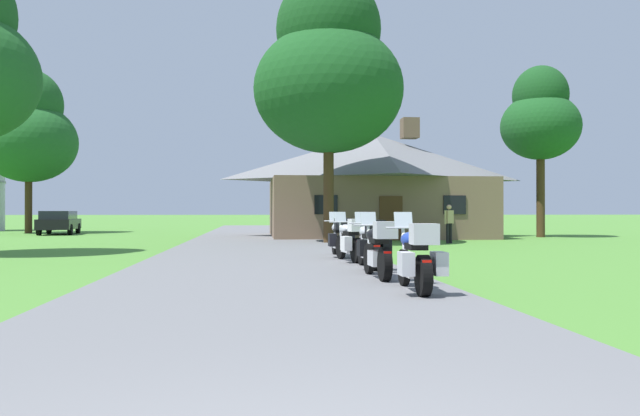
% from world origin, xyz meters
% --- Properties ---
extents(ground_plane, '(500.00, 500.00, 0.00)m').
position_xyz_m(ground_plane, '(0.00, 20.00, 0.00)').
color(ground_plane, '#4C8433').
extents(asphalt_driveway, '(6.40, 80.00, 0.06)m').
position_xyz_m(asphalt_driveway, '(0.00, 18.00, 0.03)').
color(asphalt_driveway, slate).
rests_on(asphalt_driveway, ground).
extents(motorcycle_blue_nearest_to_camera, '(0.73, 2.08, 1.30)m').
position_xyz_m(motorcycle_blue_nearest_to_camera, '(2.36, 7.36, 0.61)').
color(motorcycle_blue_nearest_to_camera, black).
rests_on(motorcycle_blue_nearest_to_camera, asphalt_driveway).
extents(motorcycle_black_second_in_row, '(0.66, 2.08, 1.30)m').
position_xyz_m(motorcycle_black_second_in_row, '(2.16, 9.58, 0.62)').
color(motorcycle_black_second_in_row, black).
rests_on(motorcycle_black_second_in_row, asphalt_driveway).
extents(motorcycle_silver_third_in_row, '(0.73, 2.08, 1.30)m').
position_xyz_m(motorcycle_silver_third_in_row, '(2.39, 11.65, 0.61)').
color(motorcycle_silver_third_in_row, black).
rests_on(motorcycle_silver_third_in_row, asphalt_driveway).
extents(motorcycle_silver_fourth_in_row, '(0.91, 2.08, 1.30)m').
position_xyz_m(motorcycle_silver_fourth_in_row, '(2.25, 13.71, 0.61)').
color(motorcycle_silver_fourth_in_row, black).
rests_on(motorcycle_silver_fourth_in_row, asphalt_driveway).
extents(motorcycle_silver_farthest_in_row, '(0.72, 2.08, 1.30)m').
position_xyz_m(motorcycle_silver_farthest_in_row, '(2.20, 15.64, 0.61)').
color(motorcycle_silver_farthest_in_row, black).
rests_on(motorcycle_silver_farthest_in_row, asphalt_driveway).
extents(stone_lodge, '(11.75, 9.25, 6.47)m').
position_xyz_m(stone_lodge, '(6.18, 31.34, 2.87)').
color(stone_lodge, brown).
rests_on(stone_lodge, ground).
extents(bystander_tan_shirt_near_lodge, '(0.48, 0.38, 1.67)m').
position_xyz_m(bystander_tan_shirt_near_lodge, '(8.07, 23.94, 0.93)').
color(bystander_tan_shirt_near_lodge, black).
rests_on(bystander_tan_shirt_near_lodge, ground).
extents(tree_by_lodge_front, '(6.34, 6.34, 11.45)m').
position_xyz_m(tree_by_lodge_front, '(2.86, 24.01, 7.29)').
color(tree_by_lodge_front, '#422D19').
rests_on(tree_by_lodge_front, ground).
extents(tree_right_of_lodge, '(4.18, 4.18, 9.16)m').
position_xyz_m(tree_right_of_lodge, '(14.93, 29.85, 6.38)').
color(tree_right_of_lodge, '#422D19').
rests_on(tree_right_of_lodge, ground).
extents(tree_left_far, '(5.95, 5.95, 10.36)m').
position_xyz_m(tree_left_far, '(-14.45, 38.98, 6.45)').
color(tree_left_far, '#422D19').
rests_on(tree_left_far, ground).
extents(parked_black_suv_far_left, '(2.35, 4.78, 1.40)m').
position_xyz_m(parked_black_suv_far_left, '(-11.90, 36.67, 0.78)').
color(parked_black_suv_far_left, black).
rests_on(parked_black_suv_far_left, ground).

